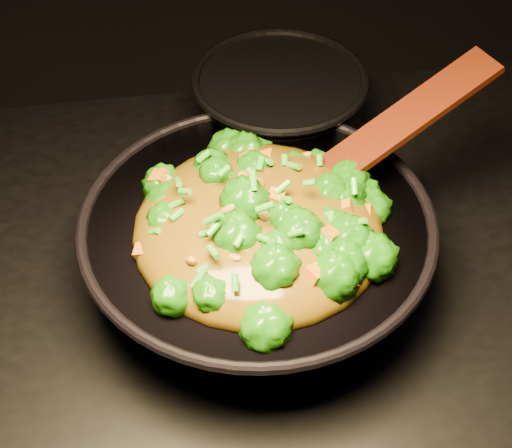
{
  "coord_description": "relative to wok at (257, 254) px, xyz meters",
  "views": [
    {
      "loc": [
        -0.16,
        -0.57,
        1.65
      ],
      "look_at": [
        -0.06,
        0.05,
        1.0
      ],
      "focal_mm": 55.0,
      "sensor_mm": 36.0,
      "label": 1
    }
  ],
  "objects": [
    {
      "name": "back_pot",
      "position": [
        0.07,
        0.25,
        0.01
      ],
      "size": [
        0.24,
        0.24,
        0.13
      ],
      "primitive_type": "cylinder",
      "rotation": [
        0.0,
        0.0,
        0.05
      ],
      "color": "black",
      "rests_on": "stovetop"
    },
    {
      "name": "stir_fry",
      "position": [
        -0.0,
        -0.02,
        0.1
      ],
      "size": [
        0.36,
        0.36,
        0.1
      ],
      "primitive_type": null,
      "rotation": [
        0.0,
        0.0,
        -0.36
      ],
      "color": "#1B6907",
      "rests_on": "wok"
    },
    {
      "name": "wok",
      "position": [
        0.0,
        0.0,
        0.0
      ],
      "size": [
        0.52,
        0.52,
        0.11
      ],
      "primitive_type": null,
      "rotation": [
        0.0,
        0.0,
        0.42
      ],
      "color": "black",
      "rests_on": "stovetop"
    },
    {
      "name": "spatula",
      "position": [
        0.15,
        0.06,
        0.11
      ],
      "size": [
        0.31,
        0.15,
        0.13
      ],
      "primitive_type": "cube",
      "rotation": [
        0.0,
        -0.38,
        0.35
      ],
      "color": "#381806",
      "rests_on": "wok"
    }
  ]
}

